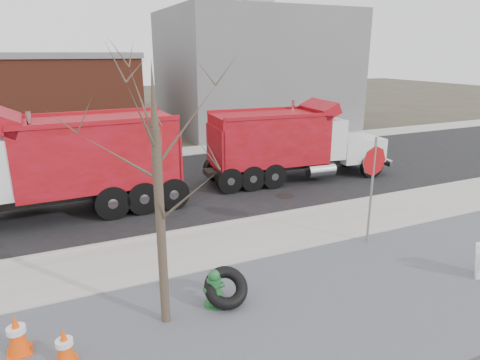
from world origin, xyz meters
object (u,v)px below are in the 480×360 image
dump_truck_red_a (290,141)px  stop_sign (373,173)px  dump_truck_red_b (61,162)px  fire_hydrant (214,290)px  truck_tire (226,288)px

dump_truck_red_a → stop_sign: bearing=-96.1°
dump_truck_red_b → fire_hydrant: bearing=108.1°
fire_hydrant → dump_truck_red_a: bearing=37.7°
dump_truck_red_a → dump_truck_red_b: size_ratio=0.94×
fire_hydrant → dump_truck_red_b: (-2.55, 7.13, 1.45)m
dump_truck_red_a → dump_truck_red_b: bearing=-171.9°
fire_hydrant → dump_truck_red_a: dump_truck_red_a is taller
truck_tire → dump_truck_red_a: (6.20, 7.69, 1.24)m
truck_tire → dump_truck_red_b: dump_truck_red_b is taller
stop_sign → dump_truck_red_a: dump_truck_red_a is taller
truck_tire → stop_sign: size_ratio=0.33×
dump_truck_red_a → dump_truck_red_b: (-8.99, -0.50, 0.18)m
truck_tire → fire_hydrant: bearing=165.3°
fire_hydrant → stop_sign: bearing=0.6°
dump_truck_red_a → dump_truck_red_b: 9.00m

